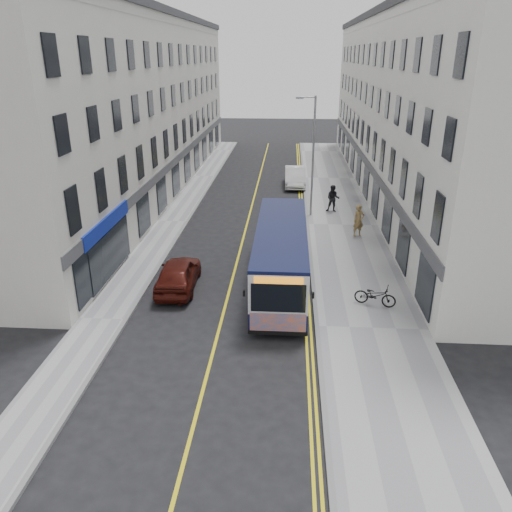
# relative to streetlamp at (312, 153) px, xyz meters

# --- Properties ---
(ground) EXTENTS (140.00, 140.00, 0.00)m
(ground) POSITION_rel_streetlamp_xyz_m (-4.17, -14.00, -4.38)
(ground) COLOR black
(ground) RESTS_ON ground
(pavement_east) EXTENTS (4.50, 64.00, 0.12)m
(pavement_east) POSITION_rel_streetlamp_xyz_m (2.08, -2.00, -4.32)
(pavement_east) COLOR #98999B
(pavement_east) RESTS_ON ground
(pavement_west) EXTENTS (2.00, 64.00, 0.12)m
(pavement_west) POSITION_rel_streetlamp_xyz_m (-9.17, -2.00, -4.32)
(pavement_west) COLOR #98999B
(pavement_west) RESTS_ON ground
(kerb_east) EXTENTS (0.18, 64.00, 0.13)m
(kerb_east) POSITION_rel_streetlamp_xyz_m (-0.17, -2.00, -4.32)
(kerb_east) COLOR slate
(kerb_east) RESTS_ON ground
(kerb_west) EXTENTS (0.18, 64.00, 0.13)m
(kerb_west) POSITION_rel_streetlamp_xyz_m (-8.17, -2.00, -4.32)
(kerb_west) COLOR slate
(kerb_west) RESTS_ON ground
(road_centre_line) EXTENTS (0.12, 64.00, 0.01)m
(road_centre_line) POSITION_rel_streetlamp_xyz_m (-4.17, -2.00, -4.38)
(road_centre_line) COLOR yellow
(road_centre_line) RESTS_ON ground
(road_dbl_yellow_inner) EXTENTS (0.10, 64.00, 0.01)m
(road_dbl_yellow_inner) POSITION_rel_streetlamp_xyz_m (-0.62, -2.00, -4.38)
(road_dbl_yellow_inner) COLOR yellow
(road_dbl_yellow_inner) RESTS_ON ground
(road_dbl_yellow_outer) EXTENTS (0.10, 64.00, 0.01)m
(road_dbl_yellow_outer) POSITION_rel_streetlamp_xyz_m (-0.42, -2.00, -4.38)
(road_dbl_yellow_outer) COLOR yellow
(road_dbl_yellow_outer) RESTS_ON ground
(terrace_east) EXTENTS (6.00, 46.00, 13.00)m
(terrace_east) POSITION_rel_streetlamp_xyz_m (7.33, 7.00, 2.12)
(terrace_east) COLOR white
(terrace_east) RESTS_ON ground
(terrace_west) EXTENTS (6.00, 46.00, 13.00)m
(terrace_west) POSITION_rel_streetlamp_xyz_m (-13.17, 7.00, 2.12)
(terrace_west) COLOR beige
(terrace_west) RESTS_ON ground
(streetlamp) EXTENTS (1.32, 0.18, 8.00)m
(streetlamp) POSITION_rel_streetlamp_xyz_m (0.00, 0.00, 0.00)
(streetlamp) COLOR gray
(streetlamp) RESTS_ON ground
(city_bus) EXTENTS (2.39, 10.23, 2.97)m
(city_bus) POSITION_rel_streetlamp_xyz_m (-1.76, -11.23, -2.76)
(city_bus) COLOR black
(city_bus) RESTS_ON ground
(bicycle) EXTENTS (1.92, 1.15, 0.96)m
(bicycle) POSITION_rel_streetlamp_xyz_m (2.45, -13.22, -3.78)
(bicycle) COLOR black
(bicycle) RESTS_ON pavement_east
(pedestrian_near) EXTENTS (0.84, 0.70, 1.96)m
(pedestrian_near) POSITION_rel_streetlamp_xyz_m (2.79, -4.13, -3.28)
(pedestrian_near) COLOR olive
(pedestrian_near) RESTS_ON pavement_east
(pedestrian_far) EXTENTS (1.02, 0.86, 1.90)m
(pedestrian_far) POSITION_rel_streetlamp_xyz_m (1.64, 0.86, -3.31)
(pedestrian_far) COLOR black
(pedestrian_far) RESTS_ON pavement_east
(car_white) EXTENTS (1.77, 4.84, 1.59)m
(car_white) POSITION_rel_streetlamp_xyz_m (-0.97, 8.53, -3.59)
(car_white) COLOR silver
(car_white) RESTS_ON ground
(car_maroon) EXTENTS (1.90, 4.43, 1.49)m
(car_maroon) POSITION_rel_streetlamp_xyz_m (-6.62, -11.84, -3.64)
(car_maroon) COLOR #43100B
(car_maroon) RESTS_ON ground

